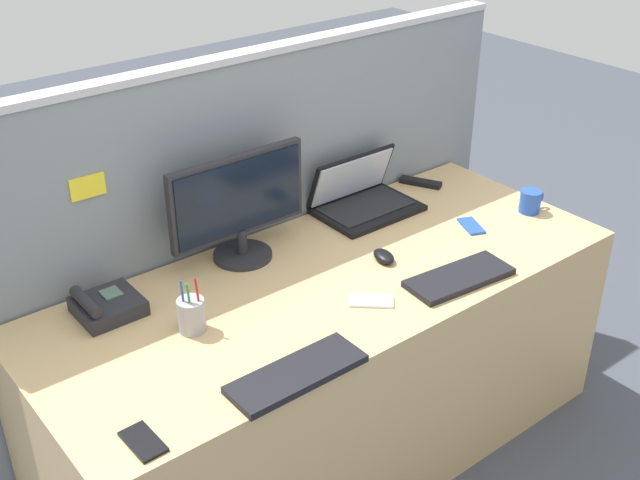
% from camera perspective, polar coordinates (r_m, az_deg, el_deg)
% --- Properties ---
extents(ground_plane, '(10.00, 10.00, 0.00)m').
position_cam_1_polar(ground_plane, '(3.10, 0.59, -14.38)').
color(ground_plane, '#424751').
extents(desk, '(2.01, 0.81, 0.74)m').
position_cam_1_polar(desk, '(2.86, 0.63, -9.00)').
color(desk, tan).
rests_on(desk, ground_plane).
extents(cubicle_divider, '(2.28, 0.08, 1.40)m').
position_cam_1_polar(cubicle_divider, '(2.98, -4.75, 0.22)').
color(cubicle_divider, gray).
rests_on(cubicle_divider, ground_plane).
extents(desktop_monitor, '(0.51, 0.20, 0.37)m').
position_cam_1_polar(desktop_monitor, '(2.68, -5.79, 2.62)').
color(desktop_monitor, '#232328').
rests_on(desktop_monitor, desk).
extents(laptop, '(0.38, 0.27, 0.21)m').
position_cam_1_polar(laptop, '(3.07, 2.97, 3.04)').
color(laptop, black).
rests_on(laptop, desk).
extents(desk_phone, '(0.19, 0.18, 0.08)m').
position_cam_1_polar(desk_phone, '(2.54, -14.94, -4.51)').
color(desk_phone, '#232328').
rests_on(desk_phone, desk).
extents(keyboard_main, '(0.40, 0.14, 0.02)m').
position_cam_1_polar(keyboard_main, '(2.22, -1.66, -9.46)').
color(keyboard_main, black).
rests_on(keyboard_main, desk).
extents(keyboard_spare, '(0.38, 0.18, 0.02)m').
position_cam_1_polar(keyboard_spare, '(2.67, 9.84, -2.63)').
color(keyboard_spare, black).
rests_on(keyboard_spare, desk).
extents(computer_mouse_right_hand, '(0.08, 0.11, 0.03)m').
position_cam_1_polar(computer_mouse_right_hand, '(2.74, 4.55, -1.16)').
color(computer_mouse_right_hand, black).
rests_on(computer_mouse_right_hand, desk).
extents(pen_cup, '(0.08, 0.08, 0.18)m').
position_cam_1_polar(pen_cup, '(2.40, -9.10, -5.26)').
color(pen_cup, '#99999E').
rests_on(pen_cup, desk).
extents(cell_phone_black_slab, '(0.07, 0.13, 0.01)m').
position_cam_1_polar(cell_phone_black_slab, '(2.08, -12.43, -13.79)').
color(cell_phone_black_slab, black).
rests_on(cell_phone_black_slab, desk).
extents(cell_phone_white_slab, '(0.15, 0.14, 0.01)m').
position_cam_1_polar(cell_phone_white_slab, '(2.53, 3.66, -4.32)').
color(cell_phone_white_slab, silver).
rests_on(cell_phone_white_slab, desk).
extents(cell_phone_blue_case, '(0.10, 0.14, 0.01)m').
position_cam_1_polar(cell_phone_blue_case, '(3.00, 10.67, 0.99)').
color(cell_phone_blue_case, blue).
rests_on(cell_phone_blue_case, desk).
extents(tv_remote, '(0.12, 0.17, 0.02)m').
position_cam_1_polar(tv_remote, '(3.30, 7.13, 4.07)').
color(tv_remote, black).
rests_on(tv_remote, desk).
extents(coffee_mug, '(0.12, 0.08, 0.09)m').
position_cam_1_polar(coffee_mug, '(3.15, 14.70, 2.68)').
color(coffee_mug, blue).
rests_on(coffee_mug, desk).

